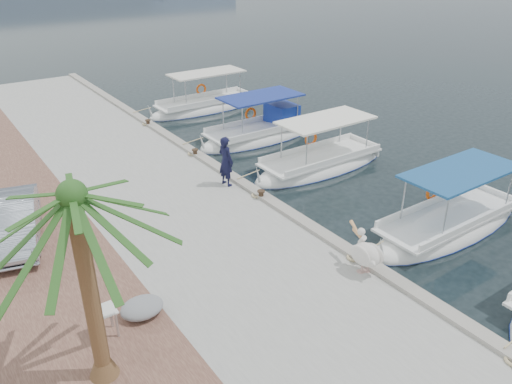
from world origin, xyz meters
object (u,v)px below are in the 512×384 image
at_px(fishing_caique_c, 320,166).
at_px(fishing_caique_e, 206,108).
at_px(date_palm, 72,197).
at_px(fishing_caique_b, 448,227).
at_px(fisherman, 226,161).
at_px(pelican, 366,253).
at_px(parked_car, 13,222).
at_px(fishing_caique_d, 260,135).

bearing_deg(fishing_caique_c, fishing_caique_e, 89.07).
bearing_deg(fishing_caique_e, date_palm, -125.67).
bearing_deg(date_palm, fishing_caique_b, 0.01).
height_order(fisherman, date_palm, date_palm).
bearing_deg(fishing_caique_e, pelican, -105.37).
bearing_deg(fishing_caique_e, fishing_caique_c, -90.93).
bearing_deg(pelican, parked_car, 136.14).
bearing_deg(fishing_caique_d, fishing_caique_e, 88.06).
relative_size(fishing_caique_d, date_palm, 1.27).
bearing_deg(fishing_caique_b, pelican, -173.52).
bearing_deg(date_palm, fishing_caique_e, 54.33).
bearing_deg(fisherman, fishing_caique_e, -34.99).
bearing_deg(fishing_caique_d, fishing_caique_b, -89.62).
bearing_deg(fisherman, fishing_caique_d, -56.00).
height_order(date_palm, parked_car, date_palm).
relative_size(fishing_caique_d, fishing_caique_e, 0.92).
xyz_separation_m(fishing_caique_b, fishing_caique_d, (-0.07, 11.12, 0.07)).
bearing_deg(fishing_caique_e, parked_car, -141.19).
distance_m(fishing_caique_d, pelican, 12.57).
distance_m(fishing_caique_b, date_palm, 12.96).
bearing_deg(parked_car, fishing_caique_b, -15.07).
height_order(fishing_caique_e, parked_car, fishing_caique_e).
xyz_separation_m(fishing_caique_e, pelican, (-4.82, -17.54, 1.00)).
distance_m(fishing_caique_c, fishing_caique_d, 4.58).
bearing_deg(fishing_caique_b, fishing_caique_d, 90.38).
distance_m(pelican, parked_car, 10.73).
height_order(fishing_caique_d, date_palm, date_palm).
xyz_separation_m(fishing_caique_b, fishing_caique_e, (0.12, 17.00, 0.00)).
distance_m(fishing_caique_b, fisherman, 8.31).
xyz_separation_m(fishing_caique_c, parked_car, (-12.39, 0.36, 1.06)).
distance_m(fisherman, date_palm, 10.34).
distance_m(fishing_caique_c, fishing_caique_e, 10.46).
bearing_deg(fishing_caique_d, fisherman, -136.64).
bearing_deg(parked_car, date_palm, -73.10).
bearing_deg(parked_car, fishing_caique_e, 52.77).
relative_size(pelican, date_palm, 0.29).
xyz_separation_m(fisherman, date_palm, (-7.22, -6.60, 3.34)).
distance_m(date_palm, parked_car, 7.81).
xyz_separation_m(fishing_caique_d, parked_car, (-12.36, -4.22, 0.99)).
relative_size(fishing_caique_b, pelican, 4.54).
bearing_deg(fishing_caique_e, fishing_caique_d, -91.94).
height_order(fishing_caique_b, date_palm, date_palm).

